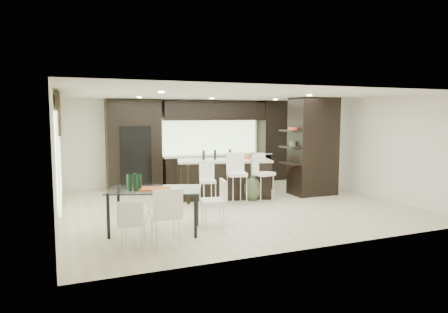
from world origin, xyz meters
name	(u,v)px	position (x,y,z in m)	size (l,w,h in m)	color
ground	(233,205)	(0.00, 0.00, 0.00)	(8.00, 8.00, 0.00)	beige
back_wall	(191,142)	(0.00, 3.50, 1.35)	(8.00, 0.02, 2.70)	white
left_wall	(57,157)	(-4.00, 0.00, 1.35)	(0.02, 7.00, 2.70)	white
right_wall	(363,146)	(4.00, 0.00, 1.35)	(0.02, 7.00, 2.70)	white
ceiling	(233,95)	(0.00, 0.00, 2.70)	(8.00, 7.00, 0.02)	white
window_left	(59,156)	(-3.96, 0.20, 1.35)	(0.04, 3.20, 1.90)	#B2D199
window_back	(209,135)	(0.60, 3.46, 1.55)	(3.40, 0.04, 1.20)	#B2D199
stone_accent	(59,114)	(-3.93, 0.20, 2.25)	(0.08, 3.00, 0.80)	brown
ceiling_spots	(229,97)	(0.00, 0.25, 2.68)	(4.00, 3.00, 0.02)	white
back_cabinetry	(209,142)	(0.50, 3.17, 1.35)	(6.80, 0.68, 2.70)	black
refrigerator	(134,157)	(-1.90, 3.12, 0.95)	(0.90, 0.68, 1.90)	black
partition_column	(313,146)	(2.60, 0.40, 1.35)	(1.20, 0.80, 2.70)	black
kitchen_island	(224,178)	(0.14, 0.94, 0.52)	(2.48, 1.07, 1.03)	black
stool_left	(208,189)	(-0.63, 0.12, 0.42)	(0.37, 0.37, 0.84)	white
stool_mid	(237,183)	(0.14, 0.07, 0.52)	(0.46, 0.46, 1.03)	white
stool_right	(264,182)	(0.90, 0.08, 0.50)	(0.44, 0.44, 0.99)	white
bench	(251,181)	(1.28, 1.65, 0.26)	(1.33, 0.51, 0.51)	black
floor_vase	(252,177)	(0.67, 0.27, 0.62)	(0.46, 0.46, 1.25)	#425039
dining_table	(155,211)	(-2.29, -1.57, 0.42)	(1.73, 0.97, 0.83)	white
chair_near	(165,218)	(-2.29, -2.38, 0.46)	(0.50, 0.50, 0.93)	white
chair_far	(133,225)	(-2.83, -2.34, 0.38)	(0.42, 0.42, 0.77)	white
chair_end	(213,205)	(-1.11, -1.57, 0.43)	(0.46, 0.46, 0.86)	white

